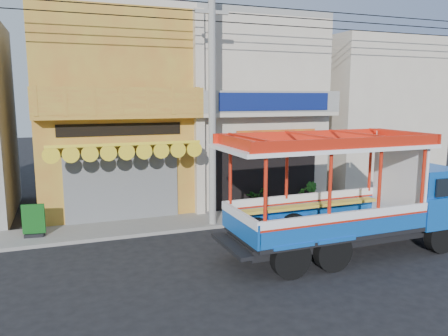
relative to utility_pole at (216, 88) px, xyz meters
The scene contains 12 objects.
ground 6.08m from the utility_pole, 75.53° to the right, with size 90.00×90.00×0.00m, color black.
sidewalk 5.09m from the utility_pole, 39.41° to the left, with size 30.00×2.00×0.12m, color slate.
shophouse_left 5.70m from the utility_pole, 124.03° to the left, with size 6.00×7.50×8.24m.
shophouse_right 5.54m from the utility_pole, 58.56° to the left, with size 6.00×6.75×8.24m.
party_pilaster 1.87m from the utility_pole, 95.46° to the left, with size 0.35×0.30×8.00m, color #BAAB99.
filler_building_right 10.98m from the utility_pole, 25.50° to the left, with size 6.00×6.00×7.60m, color #BAAB99.
utility_pole is the anchor object (origin of this frame).
songthaew_truck 6.19m from the utility_pole, 49.30° to the right, with size 7.95×2.82×3.68m.
green_sign 7.68m from the utility_pole, behind, with size 0.72×0.41×1.11m.
potted_plant_a 5.13m from the utility_pole, 31.02° to the left, with size 0.86×0.75×0.96m, color #1F5618.
potted_plant_b 6.56m from the utility_pole, 12.86° to the left, with size 0.56×0.45×1.02m, color #1F5618.
potted_plant_c 6.02m from the utility_pole, ahead, with size 0.54×0.54×0.96m, color #1F5618.
Camera 1 is at (-6.00, -11.43, 4.73)m, focal length 35.00 mm.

